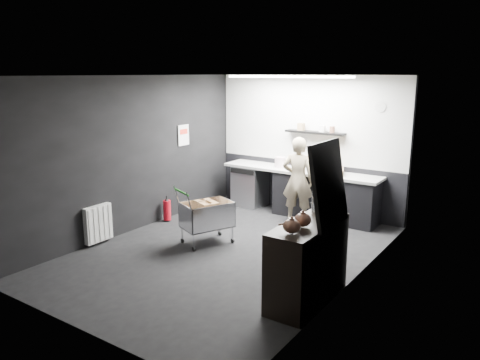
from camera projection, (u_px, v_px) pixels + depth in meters
The scene contains 22 objects.
floor at pixel (227, 252), 7.33m from camera, with size 5.50×5.50×0.00m, color black.
ceiling at pixel (226, 76), 6.72m from camera, with size 5.50×5.50×0.00m, color silver.
wall_back at pixel (308, 145), 9.24m from camera, with size 5.50×5.50×0.00m, color black.
wall_front at pixel (71, 211), 4.81m from camera, with size 5.50×5.50×0.00m, color black.
wall_left at pixel (134, 155), 8.12m from camera, with size 5.50×5.50×0.00m, color black.
wall_right at pixel (355, 185), 5.93m from camera, with size 5.50×5.50×0.00m, color black.
kitchen_wall_panel at pixel (308, 119), 9.11m from camera, with size 3.95×0.02×1.70m, color silver.
dado_panel at pixel (306, 187), 9.42m from camera, with size 3.95×0.02×1.00m, color black.
floating_shelf at pixel (315, 132), 8.97m from camera, with size 1.20×0.22×0.04m, color black.
wall_clock at pixel (380, 107), 8.27m from camera, with size 0.20×0.20×0.03m, color silver.
poster at pixel (183, 135), 9.11m from camera, with size 0.02×0.30×0.40m, color white.
poster_red_band at pixel (184, 132), 9.09m from camera, with size 0.01×0.22×0.10m, color red.
radiator at pixel (98, 224), 7.59m from camera, with size 0.10×0.50×0.60m, color silver.
ceiling_strip at pixel (288, 77), 8.22m from camera, with size 2.40×0.20×0.04m, color white.
prep_counter at pixel (305, 193), 9.10m from camera, with size 3.20×0.61×0.90m.
person at pixel (298, 180), 8.63m from camera, with size 0.59×0.38×1.61m, color beige.
shopping_cart at pixel (207, 217), 7.61m from camera, with size 0.83×1.06×0.94m.
sideboard at pixel (310, 252), 5.67m from camera, with size 0.57×1.32×1.98m.
fire_extinguisher at pixel (167, 209), 8.80m from camera, with size 0.14×0.14×0.47m.
cardboard_box at pixel (328, 171), 8.69m from camera, with size 0.56×0.43×0.11m, color #8E714C.
pink_tub at pixel (280, 162), 9.30m from camera, with size 0.21×0.21×0.21m, color silver.
white_container at pixel (300, 166), 9.00m from camera, with size 0.17×0.13×0.15m, color silver.
Camera 1 is at (4.03, -5.59, 2.75)m, focal length 35.00 mm.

